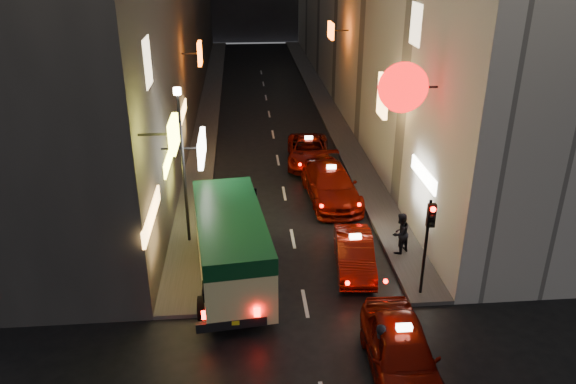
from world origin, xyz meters
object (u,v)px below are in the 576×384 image
object	(u,v)px
taxi_near	(402,349)
lamp_post	(183,157)
traffic_light	(429,229)
minibus	(231,240)
pedestrian_crossing	(381,345)

from	to	relation	value
taxi_near	lamp_post	distance (m)	10.75
traffic_light	lamp_post	distance (m)	9.42
minibus	lamp_post	size ratio (longest dim) A/B	1.05
pedestrian_crossing	taxi_near	bearing A→B (deg)	-114.52
taxi_near	lamp_post	bearing A→B (deg)	128.63
minibus	lamp_post	distance (m)	4.01
pedestrian_crossing	minibus	bearing A→B (deg)	39.52
pedestrian_crossing	lamp_post	distance (m)	10.26
minibus	taxi_near	distance (m)	7.00
minibus	taxi_near	world-z (taller)	minibus
pedestrian_crossing	traffic_light	xyz separation A→B (m)	(2.26, 3.34, 1.79)
minibus	taxi_near	bearing A→B (deg)	-47.22
taxi_near	traffic_light	size ratio (longest dim) A/B	1.65
minibus	traffic_light	distance (m)	6.69
taxi_near	pedestrian_crossing	size ratio (longest dim) A/B	3.23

